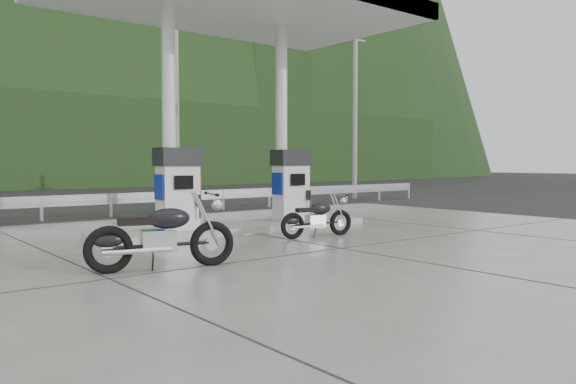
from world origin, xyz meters
TOP-DOWN VIEW (x-y plane):
  - ground at (0.00, 0.00)m, footprint 160.00×160.00m
  - forecourt_apron at (0.00, 0.00)m, footprint 18.00×14.00m
  - pump_island at (0.00, 2.50)m, footprint 7.00×1.40m
  - gas_pump_left at (-1.60, 2.50)m, footprint 0.95×0.55m
  - gas_pump_right at (1.60, 2.50)m, footprint 0.95×0.55m
  - canopy_column_left at (-1.60, 2.90)m, footprint 0.30×0.30m
  - canopy_column_right at (1.60, 2.90)m, footprint 0.30×0.30m
  - canopy_roof at (0.00, 2.50)m, footprint 8.50×5.00m
  - guardrail at (0.00, 8.00)m, footprint 26.00×0.16m
  - road at (0.00, 11.50)m, footprint 60.00×7.00m
  - utility_pole_b at (2.00, 9.50)m, footprint 0.22×0.22m
  - utility_pole_c at (11.00, 9.50)m, footprint 0.22×0.22m
  - motorcycle_left at (-3.60, -0.80)m, footprint 2.23×1.18m
  - motorcycle_right at (0.74, 0.53)m, footprint 1.77×0.77m

SIDE VIEW (x-z plane):
  - ground at x=0.00m, z-range 0.00..0.00m
  - road at x=0.00m, z-range 0.00..0.01m
  - forecourt_apron at x=0.00m, z-range 0.00..0.02m
  - pump_island at x=0.00m, z-range 0.02..0.17m
  - motorcycle_right at x=0.74m, z-range 0.02..0.83m
  - motorcycle_left at x=-3.60m, z-range 0.02..1.03m
  - guardrail at x=0.00m, z-range 0.00..1.42m
  - gas_pump_left at x=-1.60m, z-range 0.17..1.97m
  - gas_pump_right at x=1.60m, z-range 0.17..1.97m
  - canopy_column_left at x=-1.60m, z-range 0.17..5.17m
  - canopy_column_right at x=1.60m, z-range 0.17..5.17m
  - utility_pole_b at x=2.00m, z-range 0.00..8.00m
  - utility_pole_c at x=11.00m, z-range 0.00..8.00m
  - canopy_roof at x=0.00m, z-range 5.17..5.57m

